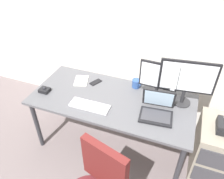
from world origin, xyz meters
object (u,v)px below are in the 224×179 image
at_px(trackball_mouse, 45,90).
at_px(coffee_mug, 136,84).
at_px(paper_notepad, 81,81).
at_px(laptop, 157,110).
at_px(monitor_side, 158,79).
at_px(file_cabinet, 215,149).
at_px(cell_phone, 96,82).
at_px(monitor_main, 187,80).
at_px(keyboard, 90,106).

distance_m(trackball_mouse, coffee_mug, 1.02).
relative_size(coffee_mug, paper_notepad, 0.49).
bearing_deg(laptop, coffee_mug, 130.30).
xyz_separation_m(monitor_side, coffee_mug, (-0.24, 0.10, -0.19)).
height_order(file_cabinet, coffee_mug, coffee_mug).
bearing_deg(cell_phone, laptop, 6.46).
bearing_deg(monitor_side, monitor_main, 1.61).
bearing_deg(file_cabinet, paper_notepad, 175.73).
xyz_separation_m(file_cabinet, trackball_mouse, (-1.87, -0.21, 0.42)).
distance_m(file_cabinet, laptop, 0.80).
bearing_deg(laptop, keyboard, -168.34).
xyz_separation_m(trackball_mouse, paper_notepad, (0.28, 0.32, -0.02)).
height_order(monitor_side, keyboard, monitor_side).
distance_m(keyboard, trackball_mouse, 0.57).
distance_m(monitor_main, paper_notepad, 1.18).
height_order(monitor_side, trackball_mouse, monitor_side).
bearing_deg(keyboard, monitor_side, 33.34).
bearing_deg(monitor_main, laptop, -128.66).
relative_size(monitor_side, paper_notepad, 2.01).
relative_size(keyboard, coffee_mug, 4.08).
height_order(monitor_side, coffee_mug, monitor_side).
bearing_deg(laptop, cell_phone, 160.38).
bearing_deg(monitor_main, keyboard, -155.28).
height_order(laptop, cell_phone, laptop).
distance_m(monitor_main, keyboard, 0.99).
xyz_separation_m(monitor_main, paper_notepad, (-1.15, -0.02, -0.28)).
xyz_separation_m(keyboard, paper_notepad, (-0.29, 0.38, -0.01)).
bearing_deg(monitor_main, trackball_mouse, -166.42).
height_order(laptop, trackball_mouse, laptop).
bearing_deg(monitor_side, coffee_mug, 156.85).
relative_size(monitor_main, coffee_mug, 5.29).
bearing_deg(paper_notepad, trackball_mouse, -131.12).
distance_m(monitor_main, coffee_mug, 0.58).
bearing_deg(file_cabinet, monitor_side, 169.44).
height_order(trackball_mouse, paper_notepad, trackball_mouse).
distance_m(file_cabinet, monitor_main, 0.83).
xyz_separation_m(file_cabinet, monitor_side, (-0.71, 0.13, 0.64)).
bearing_deg(file_cabinet, monitor_main, 162.34).
bearing_deg(trackball_mouse, keyboard, -5.06).
relative_size(file_cabinet, paper_notepad, 3.04).
distance_m(monitor_main, cell_phone, 1.02).
bearing_deg(coffee_mug, monitor_main, -10.64).
bearing_deg(keyboard, paper_notepad, 127.44).
height_order(file_cabinet, paper_notepad, paper_notepad).
relative_size(file_cabinet, keyboard, 1.53).
xyz_separation_m(laptop, paper_notepad, (-0.94, 0.24, -0.05)).
xyz_separation_m(trackball_mouse, cell_phone, (0.45, 0.36, -0.02)).
relative_size(monitor_main, monitor_side, 1.28).
height_order(monitor_main, cell_phone, monitor_main).
xyz_separation_m(laptop, cell_phone, (-0.77, 0.27, -0.05)).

